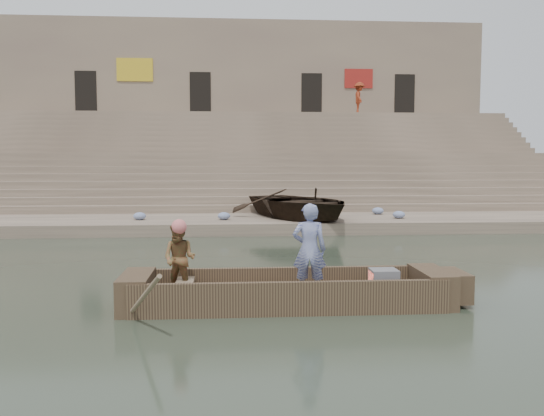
{
  "coord_description": "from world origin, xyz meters",
  "views": [
    {
      "loc": [
        -0.21,
        -12.69,
        2.54
      ],
      "look_at": [
        0.76,
        0.51,
        1.4
      ],
      "focal_mm": 38.14,
      "sensor_mm": 36.0,
      "label": 1
    }
  ],
  "objects": [
    {
      "name": "lower_landing",
      "position": [
        0.0,
        8.0,
        0.2
      ],
      "size": [
        32.0,
        4.0,
        0.4
      ],
      "primitive_type": "cube",
      "color": "gray",
      "rests_on": "ground"
    },
    {
      "name": "television",
      "position": [
        2.44,
        -2.99,
        0.42
      ],
      "size": [
        0.46,
        0.42,
        0.4
      ],
      "color": "slate",
      "rests_on": "main_rowboat"
    },
    {
      "name": "rowing_man",
      "position": [
        -1.07,
        -2.87,
        0.83
      ],
      "size": [
        0.72,
        0.64,
        1.22
      ],
      "primitive_type": "imported",
      "rotation": [
        0.0,
        0.0,
        -0.35
      ],
      "color": "#236A2A",
      "rests_on": "main_rowboat"
    },
    {
      "name": "mid_landing",
      "position": [
        0.0,
        15.5,
        1.4
      ],
      "size": [
        32.0,
        3.0,
        2.8
      ],
      "primitive_type": "cube",
      "color": "gray",
      "rests_on": "ground"
    },
    {
      "name": "building_wall",
      "position": [
        0.0,
        26.5,
        5.6
      ],
      "size": [
        32.0,
        5.07,
        11.2
      ],
      "color": "gray",
      "rests_on": "ground"
    },
    {
      "name": "beached_rowboat",
      "position": [
        2.3,
        7.78,
        0.94
      ],
      "size": [
        5.64,
        6.36,
        1.09
      ],
      "primitive_type": "imported",
      "rotation": [
        0.0,
        0.0,
        0.44
      ],
      "color": "#2D2116",
      "rests_on": "lower_landing"
    },
    {
      "name": "upper_landing",
      "position": [
        0.0,
        22.5,
        2.6
      ],
      "size": [
        32.0,
        3.0,
        5.2
      ],
      "primitive_type": "cube",
      "color": "gray",
      "rests_on": "ground"
    },
    {
      "name": "standing_man",
      "position": [
        1.12,
        -3.11,
        1.0
      ],
      "size": [
        0.62,
        0.45,
        1.57
      ],
      "primitive_type": "imported",
      "rotation": [
        0.0,
        0.0,
        3.01
      ],
      "color": "navy",
      "rests_on": "main_rowboat"
    },
    {
      "name": "main_rowboat",
      "position": [
        0.76,
        -2.99,
        0.11
      ],
      "size": [
        5.0,
        1.3,
        0.22
      ],
      "primitive_type": "cube",
      "color": "brown",
      "rests_on": "ground"
    },
    {
      "name": "ground",
      "position": [
        0.0,
        0.0,
        0.0
      ],
      "size": [
        120.0,
        120.0,
        0.0
      ],
      "primitive_type": "plane",
      "color": "#2D3729",
      "rests_on": "ground"
    },
    {
      "name": "pedestrian",
      "position": [
        7.52,
        21.6,
        6.13
      ],
      "size": [
        0.84,
        1.28,
        1.86
      ],
      "primitive_type": "imported",
      "rotation": [
        0.0,
        0.0,
        1.45
      ],
      "color": "maroon",
      "rests_on": "upper_landing"
    },
    {
      "name": "cloth_bundles",
      "position": [
        -0.56,
        8.15,
        0.53
      ],
      "size": [
        16.59,
        2.04,
        0.26
      ],
      "color": "#3F5999",
      "rests_on": "lower_landing"
    },
    {
      "name": "ghat_steps",
      "position": [
        0.0,
        17.19,
        1.8
      ],
      "size": [
        32.0,
        11.0,
        5.2
      ],
      "color": "gray",
      "rests_on": "ground"
    },
    {
      "name": "rowboat_trim",
      "position": [
        0.97,
        -2.99,
        0.31
      ],
      "size": [
        6.04,
        2.63,
        1.89
      ],
      "color": "brown",
      "rests_on": "ground"
    }
  ]
}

